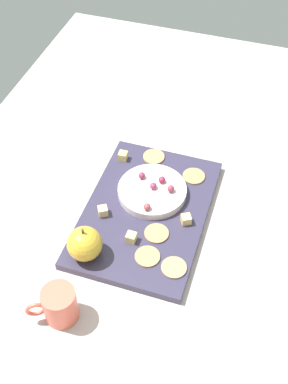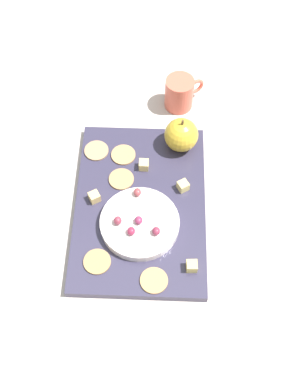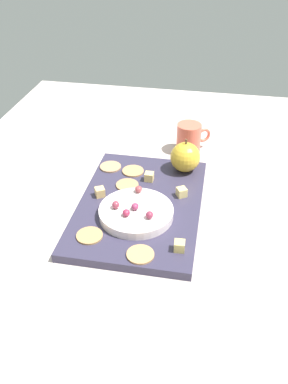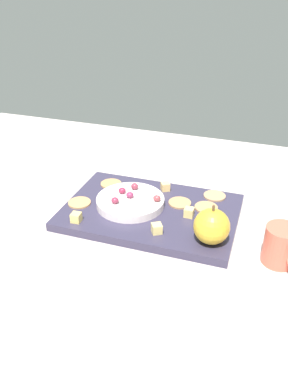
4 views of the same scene
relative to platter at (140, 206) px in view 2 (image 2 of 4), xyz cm
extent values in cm
cube|color=#BCAEA8|center=(-3.39, 0.60, -2.53)|extent=(149.66, 102.27, 3.15)
cube|color=#342F46|center=(0.00, 0.00, 0.00)|extent=(38.82, 26.30, 1.91)
cylinder|color=silver|center=(-4.91, -0.11, 1.87)|extent=(15.60, 15.60, 1.83)
sphere|color=gold|center=(15.09, -8.10, 4.57)|extent=(7.22, 7.22, 7.22)
cylinder|color=brown|center=(15.09, -8.10, 8.78)|extent=(0.50, 0.50, 1.20)
cube|color=#EBCF70|center=(-13.56, -10.20, 1.96)|extent=(2.10, 2.10, 2.00)
cube|color=#EEC377|center=(0.74, 9.28, 1.96)|extent=(2.74, 2.74, 2.00)
cube|color=#E4CA79|center=(4.05, -8.61, 1.96)|extent=(2.75, 2.75, 2.00)
cube|color=#EFD079|center=(8.93, -0.40, 1.96)|extent=(2.04, 2.04, 2.00)
cylinder|color=tan|center=(-16.35, -3.23, 1.16)|extent=(5.23, 5.23, 0.40)
cylinder|color=tan|center=(11.91, 4.11, 1.16)|extent=(5.23, 5.23, 0.40)
cylinder|color=tan|center=(5.72, 4.17, 1.16)|extent=(5.23, 5.23, 0.40)
cylinder|color=tan|center=(-12.98, 7.63, 1.16)|extent=(5.23, 5.23, 0.40)
cylinder|color=tan|center=(12.81, 9.98, 1.16)|extent=(5.23, 5.23, 0.40)
ellipsoid|color=#922642|center=(-7.47, 1.40, 3.51)|extent=(1.72, 1.55, 1.43)
ellipsoid|color=#963F44|center=(1.22, 0.12, 3.51)|extent=(1.72, 1.55, 1.44)
ellipsoid|color=maroon|center=(-7.30, -3.35, 3.53)|extent=(1.72, 1.55, 1.48)
ellipsoid|color=#892E52|center=(-5.06, 0.09, 3.49)|extent=(1.72, 1.55, 1.40)
ellipsoid|color=#893345|center=(-5.36, 4.10, 3.60)|extent=(1.72, 1.55, 1.63)
cylinder|color=#E2614B|center=(28.28, -7.72, 2.91)|extent=(6.50, 6.50, 7.73)
torus|color=#E2614B|center=(30.52, -11.57, 2.91)|extent=(2.70, 3.86, 4.00)
camera|label=1|loc=(66.28, 20.93, 85.08)|focal=46.08mm
camera|label=2|loc=(-51.27, -2.69, 90.30)|focal=47.68mm
camera|label=3|loc=(-72.39, -14.45, 55.59)|focal=39.23mm
camera|label=4|loc=(23.17, -73.35, 48.72)|focal=37.26mm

